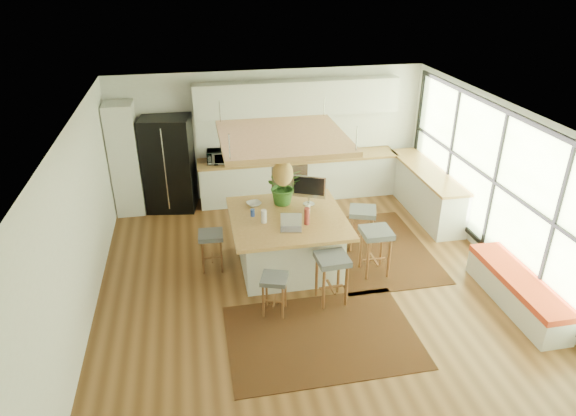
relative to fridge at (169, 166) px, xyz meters
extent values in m
plane|color=#533217|center=(2.12, -3.19, -0.93)|extent=(7.00, 7.00, 0.00)
plane|color=white|center=(2.12, -3.19, 1.78)|extent=(7.00, 7.00, 0.00)
plane|color=silver|center=(2.12, 0.31, 0.42)|extent=(6.50, 0.00, 6.50)
plane|color=silver|center=(2.12, -6.69, 0.42)|extent=(6.50, 0.00, 6.50)
plane|color=silver|center=(-1.13, -3.19, 0.42)|extent=(0.00, 7.00, 7.00)
plane|color=silver|center=(5.37, -3.19, 0.42)|extent=(0.00, 7.00, 7.00)
cube|color=silver|center=(-0.83, -0.01, 0.20)|extent=(0.55, 0.60, 2.25)
cube|color=silver|center=(2.67, -0.01, -0.49)|extent=(4.20, 0.60, 0.88)
cube|color=olive|center=(2.67, -0.01, -0.03)|extent=(4.24, 0.64, 0.05)
cube|color=white|center=(2.67, 0.29, 0.43)|extent=(4.20, 0.02, 0.80)
cube|color=silver|center=(2.67, 0.13, 1.22)|extent=(4.20, 0.34, 0.70)
cube|color=silver|center=(5.05, -1.19, -0.49)|extent=(0.60, 2.50, 0.88)
cube|color=olive|center=(5.05, -1.19, -0.03)|extent=(0.64, 2.54, 0.05)
cube|color=black|center=(2.04, -4.53, -0.92)|extent=(2.60, 1.80, 0.01)
cube|color=black|center=(3.58, -2.44, -0.92)|extent=(1.80, 2.60, 0.01)
imported|color=#A5A5AA|center=(1.01, -0.02, 0.16)|extent=(0.50, 0.30, 0.33)
imported|color=#1E4C19|center=(1.95, -2.16, 0.26)|extent=(0.66, 0.72, 0.51)
imported|color=silver|center=(1.44, -2.15, 0.03)|extent=(0.30, 0.30, 0.06)
cylinder|color=#2D4CB5|center=(1.38, -2.56, 0.10)|extent=(0.07, 0.07, 0.19)
cylinder|color=white|center=(1.53, -2.81, 0.10)|extent=(0.07, 0.07, 0.19)
cylinder|color=#933531|center=(2.18, -2.96, 0.10)|extent=(0.07, 0.07, 0.19)
cylinder|color=silver|center=(2.28, -2.61, 0.10)|extent=(0.07, 0.07, 0.19)
camera|label=1|loc=(0.53, -9.83, 3.79)|focal=31.63mm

